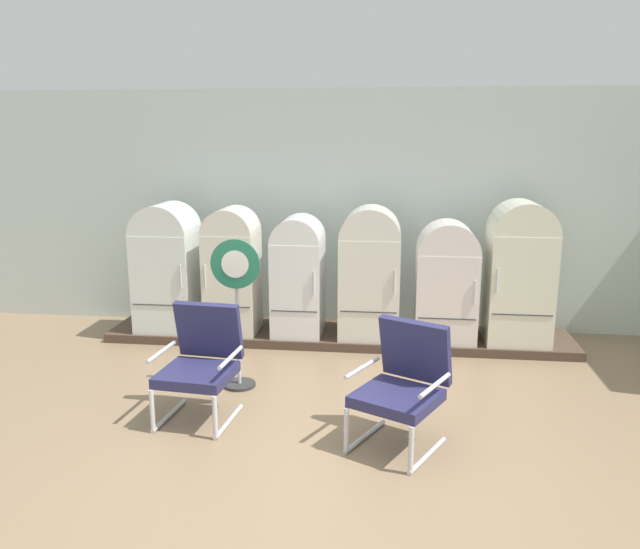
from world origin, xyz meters
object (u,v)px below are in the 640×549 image
(refrigerator_1, at_px, (232,266))
(armchair_left, at_px, (201,359))
(refrigerator_3, at_px, (370,269))
(refrigerator_4, at_px, (446,279))
(sign_stand, at_px, (237,314))
(armchair_right, at_px, (403,381))
(refrigerator_2, at_px, (298,272))
(refrigerator_5, at_px, (519,268))
(refrigerator_0, at_px, (167,263))

(refrigerator_1, bearing_deg, armchair_left, -83.03)
(refrigerator_3, height_order, refrigerator_4, refrigerator_3)
(refrigerator_1, height_order, sign_stand, refrigerator_1)
(refrigerator_4, bearing_deg, armchair_right, -102.05)
(armchair_left, distance_m, armchair_right, 1.79)
(refrigerator_1, relative_size, refrigerator_2, 1.07)
(refrigerator_5, relative_size, sign_stand, 1.09)
(refrigerator_3, relative_size, refrigerator_4, 1.11)
(refrigerator_0, distance_m, armchair_left, 2.43)
(refrigerator_2, distance_m, refrigerator_4, 1.74)
(armchair_left, bearing_deg, refrigerator_4, 42.73)
(armchair_left, height_order, armchair_right, same)
(armchair_left, distance_m, sign_stand, 0.72)
(refrigerator_4, bearing_deg, sign_stand, -145.82)
(refrigerator_2, bearing_deg, armchair_right, -63.28)
(refrigerator_1, xyz_separation_m, refrigerator_5, (3.35, 0.04, 0.06))
(refrigerator_2, bearing_deg, sign_stand, -104.38)
(refrigerator_2, bearing_deg, refrigerator_4, -1.11)
(refrigerator_1, xyz_separation_m, armchair_left, (0.26, -2.10, -0.38))
(refrigerator_1, height_order, refrigerator_5, refrigerator_5)
(refrigerator_1, height_order, refrigerator_4, refrigerator_1)
(refrigerator_2, bearing_deg, armchair_left, -104.15)
(refrigerator_3, bearing_deg, armchair_left, -123.33)
(armchair_left, bearing_deg, refrigerator_2, 75.85)
(refrigerator_3, relative_size, armchair_left, 1.54)
(refrigerator_3, xyz_separation_m, sign_stand, (-1.23, -1.45, -0.16))
(sign_stand, bearing_deg, refrigerator_0, 130.05)
(armchair_right, bearing_deg, refrigerator_0, 139.35)
(armchair_left, relative_size, sign_stand, 0.67)
(refrigerator_4, relative_size, armchair_left, 1.39)
(refrigerator_5, bearing_deg, sign_stand, -153.30)
(refrigerator_3, distance_m, armchair_right, 2.47)
(refrigerator_0, xyz_separation_m, refrigerator_4, (3.36, -0.04, -0.09))
(refrigerator_0, distance_m, armchair_right, 3.77)
(refrigerator_1, distance_m, sign_stand, 1.50)
(refrigerator_4, relative_size, armchair_right, 1.39)
(refrigerator_4, distance_m, armchair_right, 2.47)
(refrigerator_0, height_order, refrigerator_5, refrigerator_5)
(armchair_left, bearing_deg, refrigerator_5, 34.69)
(refrigerator_0, height_order, refrigerator_1, refrigerator_0)
(refrigerator_1, bearing_deg, refrigerator_5, 0.63)
(refrigerator_4, bearing_deg, refrigerator_1, 179.97)
(armchair_right, bearing_deg, armchair_left, 170.42)
(refrigerator_5, xyz_separation_m, armchair_right, (-1.33, -2.44, -0.43))
(refrigerator_3, bearing_deg, refrigerator_0, 179.35)
(refrigerator_5, height_order, sign_stand, refrigerator_5)
(refrigerator_5, bearing_deg, armchair_left, -145.31)
(armchair_right, bearing_deg, sign_stand, 148.95)
(refrigerator_4, xyz_separation_m, armchair_right, (-0.51, -2.40, -0.30))
(sign_stand, bearing_deg, refrigerator_5, 26.70)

